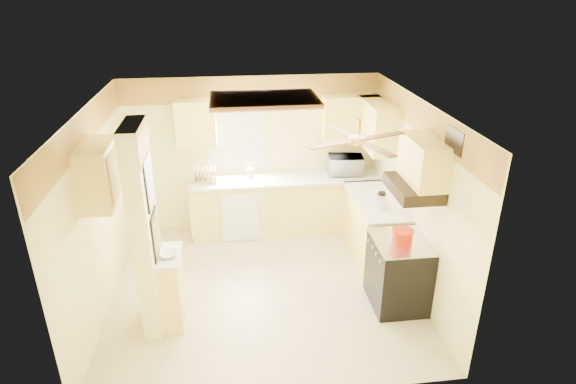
{
  "coord_description": "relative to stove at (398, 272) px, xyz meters",
  "views": [
    {
      "loc": [
        -0.35,
        -5.45,
        3.86
      ],
      "look_at": [
        0.38,
        0.35,
        1.24
      ],
      "focal_mm": 30.0,
      "sensor_mm": 36.0,
      "label": 1
    }
  ],
  "objects": [
    {
      "name": "countertop_back",
      "position": [
        -1.17,
        2.14,
        0.46
      ],
      "size": [
        3.04,
        0.64,
        0.04
      ],
      "primitive_type": "cube",
      "color": "silver",
      "rests_on": "lower_cabinets_back"
    },
    {
      "name": "ceiling_light_panel",
      "position": [
        -1.57,
        1.05,
        2.0
      ],
      "size": [
        1.35,
        0.95,
        0.06
      ],
      "color": "brown",
      "rests_on": "ceiling"
    },
    {
      "name": "countertop_right",
      "position": [
        0.02,
        1.15,
        0.46
      ],
      "size": [
        0.64,
        1.44,
        0.04
      ],
      "primitive_type": "cube",
      "color": "silver",
      "rests_on": "lower_cabinets_right"
    },
    {
      "name": "window",
      "position": [
        -1.92,
        2.44,
        1.09
      ],
      "size": [
        0.92,
        0.02,
        1.02
      ],
      "color": "white",
      "rests_on": "wall_back"
    },
    {
      "name": "vent_grate",
      "position": [
        0.31,
        -0.35,
        1.84
      ],
      "size": [
        0.02,
        0.4,
        0.25
      ],
      "primitive_type": "cube",
      "color": "black",
      "rests_on": "wall_right"
    },
    {
      "name": "bowl",
      "position": [
        -2.78,
        -0.04,
        0.51
      ],
      "size": [
        0.25,
        0.25,
        0.05
      ],
      "primitive_type": "imported",
      "rotation": [
        0.0,
        0.0,
        0.23
      ],
      "color": "white",
      "rests_on": "ledge_top"
    },
    {
      "name": "stove",
      "position": [
        0.0,
        0.0,
        0.0
      ],
      "size": [
        0.68,
        0.77,
        0.92
      ],
      "color": "black",
      "rests_on": "floor"
    },
    {
      "name": "lower_cabinets_back",
      "position": [
        -1.17,
        2.15,
        -0.01
      ],
      "size": [
        3.0,
        0.6,
        0.9
      ],
      "primitive_type": "cube",
      "color": "#FFED6D",
      "rests_on": "floor"
    },
    {
      "name": "dish_rack",
      "position": [
        -2.44,
        2.15,
        0.56
      ],
      "size": [
        0.39,
        0.3,
        0.21
      ],
      "color": "tan",
      "rests_on": "countertop_back"
    },
    {
      "name": "ceiling",
      "position": [
        -1.67,
        0.55,
        2.04
      ],
      "size": [
        4.0,
        4.0,
        0.0
      ],
      "primitive_type": "plane",
      "rotation": [
        3.14,
        0.0,
        0.0
      ],
      "color": "white",
      "rests_on": "wall_back"
    },
    {
      "name": "wall_left",
      "position": [
        -3.67,
        0.55,
        0.79
      ],
      "size": [
        0.0,
        3.8,
        3.8
      ],
      "primitive_type": "plane",
      "rotation": [
        1.57,
        0.0,
        1.57
      ],
      "color": "#FFF19B",
      "rests_on": "floor"
    },
    {
      "name": "ledge_top",
      "position": [
        -2.8,
        0.0,
        0.46
      ],
      "size": [
        0.28,
        0.58,
        0.04
      ],
      "primitive_type": "cube",
      "color": "silver",
      "rests_on": "partition_ledge"
    },
    {
      "name": "ceiling_fan",
      "position": [
        -0.67,
        -0.15,
        1.83
      ],
      "size": [
        1.15,
        1.15,
        0.26
      ],
      "color": "gold",
      "rests_on": "ceiling"
    },
    {
      "name": "dishwasher_panel",
      "position": [
        -1.92,
        1.84,
        -0.03
      ],
      "size": [
        0.58,
        0.02,
        0.8
      ],
      "primitive_type": "cube",
      "color": "white",
      "rests_on": "lower_cabinets_back"
    },
    {
      "name": "partition_ledge",
      "position": [
        -2.8,
        0.0,
        -0.01
      ],
      "size": [
        0.25,
        0.55,
        0.9
      ],
      "primitive_type": "cube",
      "color": "#FFED6D",
      "rests_on": "floor"
    },
    {
      "name": "floor",
      "position": [
        -1.67,
        0.55,
        -0.46
      ],
      "size": [
        4.0,
        4.0,
        0.0
      ],
      "primitive_type": "plane",
      "color": "beige",
      "rests_on": "ground"
    },
    {
      "name": "lower_cabinets_right",
      "position": [
        0.03,
        1.15,
        -0.01
      ],
      "size": [
        0.6,
        1.4,
        0.9
      ],
      "primitive_type": "cube",
      "color": "#FFED6D",
      "rests_on": "floor"
    },
    {
      "name": "wall_back",
      "position": [
        -1.67,
        2.45,
        0.79
      ],
      "size": [
        4.0,
        0.0,
        4.0
      ],
      "primitive_type": "plane",
      "rotation": [
        1.57,
        0.0,
        0.0
      ],
      "color": "#FFF19B",
      "rests_on": "floor"
    },
    {
      "name": "poster_nashville",
      "position": [
        -2.91,
        0.0,
        0.74
      ],
      "size": [
        0.02,
        0.42,
        0.57
      ],
      "color": "black",
      "rests_on": "partition_column"
    },
    {
      "name": "upper_cab_back_right",
      "position": [
        -0.12,
        2.27,
        1.39
      ],
      "size": [
        0.9,
        0.35,
        0.7
      ],
      "primitive_type": "cube",
      "color": "#FFED6D",
      "rests_on": "wall_back"
    },
    {
      "name": "upper_cab_right",
      "position": [
        0.16,
        1.8,
        1.39
      ],
      "size": [
        0.35,
        1.0,
        0.7
      ],
      "primitive_type": "cube",
      "color": "#FFED6D",
      "rests_on": "wall_right"
    },
    {
      "name": "wallpaper_border",
      "position": [
        -1.67,
        2.43,
        1.84
      ],
      "size": [
        4.0,
        0.02,
        0.4
      ],
      "primitive_type": "cube",
      "color": "#FFCC4B",
      "rests_on": "wall_back"
    },
    {
      "name": "range_hood",
      "position": [
        0.07,
        0.0,
        1.16
      ],
      "size": [
        0.5,
        0.76,
        0.14
      ],
      "primitive_type": "cube",
      "color": "black",
      "rests_on": "upper_cab_over_stove"
    },
    {
      "name": "upper_cab_back_left",
      "position": [
        -2.52,
        2.27,
        1.39
      ],
      "size": [
        0.6,
        0.35,
        0.7
      ],
      "primitive_type": "cube",
      "color": "#FFED6D",
      "rests_on": "wall_back"
    },
    {
      "name": "upper_cab_left_wall",
      "position": [
        -3.49,
        0.3,
        1.39
      ],
      "size": [
        0.35,
        0.75,
        0.7
      ],
      "primitive_type": "cube",
      "color": "#FFED6D",
      "rests_on": "wall_left"
    },
    {
      "name": "utensil_crock",
      "position": [
        -1.72,
        2.24,
        0.56
      ],
      "size": [
        0.12,
        0.12,
        0.23
      ],
      "color": "white",
      "rests_on": "countertop_back"
    },
    {
      "name": "dutch_oven",
      "position": [
        -0.02,
        -0.05,
        0.54
      ],
      "size": [
        0.26,
        0.26,
        0.18
      ],
      "color": "#C21A01",
      "rests_on": "stove"
    },
    {
      "name": "poster_menu",
      "position": [
        -2.91,
        0.0,
        1.39
      ],
      "size": [
        0.02,
        0.42,
        0.57
      ],
      "color": "black",
      "rests_on": "partition_column"
    },
    {
      "name": "wall_front",
      "position": [
        -1.67,
        -1.35,
        0.79
      ],
      "size": [
        4.0,
        0.0,
        4.0
      ],
      "primitive_type": "plane",
      "rotation": [
        -1.57,
        0.0,
        0.0
      ],
      "color": "#FFF19B",
      "rests_on": "floor"
    },
    {
      "name": "partition_column",
      "position": [
        -3.02,
        0.0,
        0.79
      ],
      "size": [
        0.2,
        0.7,
        2.5
      ],
      "primitive_type": "cube",
      "color": "#FFF19B",
      "rests_on": "floor"
    },
    {
      "name": "microwave",
      "position": [
        -0.19,
        2.18,
        0.63
      ],
      "size": [
        0.59,
        0.43,
        0.3
      ],
      "primitive_type": "imported",
      "rotation": [
        0.0,
        0.0,
        3.03
      ],
      "color": "white",
      "rests_on": "countertop_back"
    },
    {
      "name": "wall_right",
      "position": [
        0.33,
        0.55,
        0.79
      ],
      "size": [
        0.0,
        3.8,
        3.8
      ],
      "primitive_type": "plane",
      "rotation": [
        1.57,
        0.0,
        -1.57
      ],
      "color": "#FFF19B",
      "rests_on": "floor"
    },
    {
      "name": "upper_cab_over_stove",
      "position": [
        0.16,
        0.0,
        1.49
      ],
      "size": [
        0.35,
        0.76,
        0.52
      ],
      "primitive_type": "cube",
      "color": "#FFED6D",
      "rests_on": "wall_right"
    },
    {
      "name": "kettle",
      "position": [
        0.01,
        0.88,
        0.59
      ],
      "size": [
        0.15,
        0.15,
        0.24
      ],
      "color": "silver",
      "rests_on": "countertop_right"
    }
  ]
}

